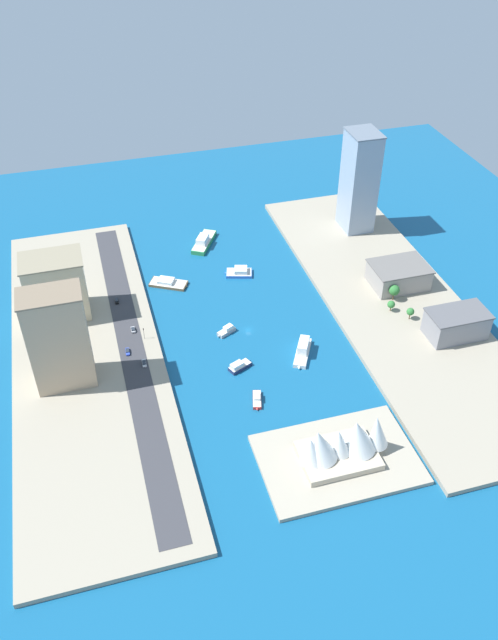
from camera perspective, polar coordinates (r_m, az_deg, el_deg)
The scene contains 24 objects.
ground_plane at distance 333.99m, azimuth -0.05°, elevation -0.88°, with size 440.00×440.00×0.00m, color #145684.
quay_west at distance 359.23m, azimuth 12.45°, elevation 1.55°, with size 70.00×240.00×2.49m, color #9E937F.
quay_east at distance 325.70m, azimuth -13.89°, elevation -3.18°, with size 70.00×240.00×2.49m, color #9E937F.
peninsula_point at distance 275.58m, azimuth 7.73°, elevation -11.94°, with size 64.03×43.18×2.00m, color #A89E89.
road_strip at distance 324.90m, azimuth -10.23°, elevation -2.37°, with size 12.23×228.00×0.15m, color #38383D.
patrol_launch_navy at distance 311.25m, azimuth -0.84°, elevation -4.03°, with size 12.74×8.83×4.03m.
tugboat_red at distance 295.90m, azimuth 0.71°, elevation -6.92°, with size 6.54×12.30×3.23m.
catamaran_blue at distance 373.24m, azimuth -0.83°, elevation 4.20°, with size 16.58×12.53×4.25m.
ferry_white_commuter at distance 319.37m, azimuth 4.72°, elevation -2.60°, with size 15.23×21.57×6.98m.
ferry_green_doubledeck at distance 400.81m, azimuth -3.97°, elevation 6.86°, with size 20.33×27.05×6.68m.
yacht_sleek_gray at distance 331.48m, azimuth -1.98°, elevation -0.94°, with size 11.11×7.99×3.82m.
barge_flat_brown at distance 367.78m, azimuth -7.08°, elevation 3.23°, with size 22.18×17.71×3.54m.
warehouse_low_gray at distance 338.74m, azimuth 17.62°, elevation -0.31°, with size 29.76×17.41×13.95m.
office_block_beige at distance 344.92m, azimuth -16.48°, elevation 2.80°, with size 30.73×21.67×33.84m.
tower_tall_glass at distance 405.59m, azimuth 9.58°, elevation 11.83°, with size 17.61×21.90×61.59m.
carpark_squat_concrete at distance 367.51m, azimuth 12.91°, elevation 3.85°, with size 30.67×22.93×12.39m.
apartment_midrise_tan at distance 298.34m, azimuth -16.26°, elevation -1.60°, with size 26.92×17.06×49.30m.
suv_black at distance 355.13m, azimuth -11.46°, elevation 1.66°, with size 1.95×4.77×1.59m.
sedan_silver at distance 334.05m, azimuth -10.07°, elevation -0.83°, with size 2.05×4.62×1.58m.
van_white at distance 313.95m, azimuth -9.13°, elevation -3.72°, with size 2.05×5.19×1.62m.
hatchback_blue at distance 321.65m, azimuth -10.54°, elevation -2.71°, with size 2.04×5.28×1.46m.
traffic_light_waterfront at distance 326.42m, azimuth -9.17°, elevation -1.01°, with size 0.36×0.36×6.50m.
opera_landmark at distance 268.28m, azimuth 8.02°, elevation -10.57°, with size 39.09×22.08×20.20m.
park_tree_cluster at distance 351.31m, azimuth 12.76°, elevation 1.95°, with size 10.41×22.23×9.29m.
Camera 1 is at (70.99, 248.13, 212.00)m, focal length 36.71 mm.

